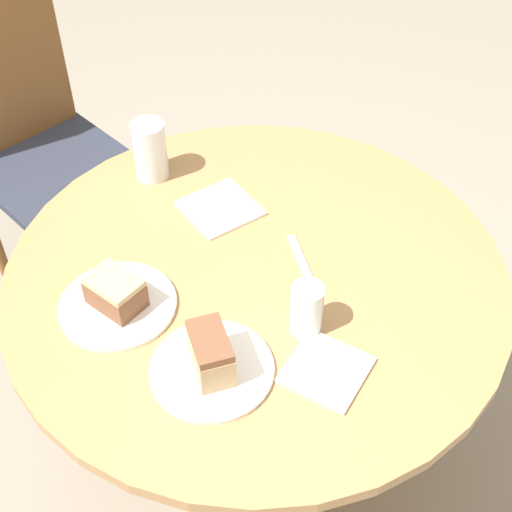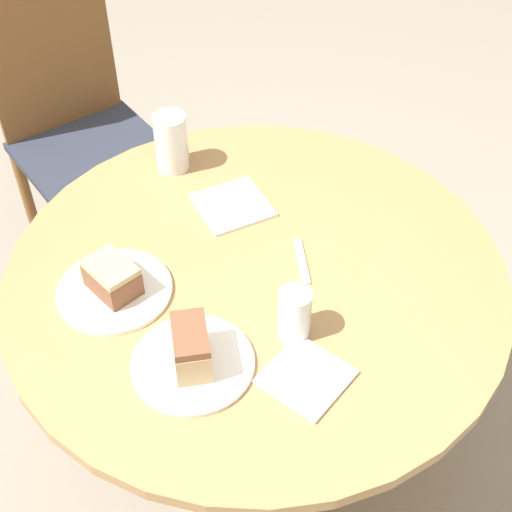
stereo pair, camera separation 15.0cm
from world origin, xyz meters
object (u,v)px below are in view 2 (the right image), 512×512
Objects in this scene: cake_slice_near at (191,347)px; glass_water at (172,145)px; glass_lemonade at (294,316)px; cake_slice_far at (112,277)px; chair at (82,130)px; plate_near at (193,363)px; plate_far at (115,290)px.

glass_water is (0.29, 0.55, 0.01)m from cake_slice_near.
glass_lemonade is 0.78× the size of glass_water.
cake_slice_far is at bearing 96.61° from cake_slice_near.
chair is 8.57× the size of cake_slice_far.
cake_slice_far is at bearing 96.61° from plate_near.
plate_far is 0.39m from glass_lemonade.
chair is 6.81× the size of glass_water.
cake_slice_far is at bearing -110.22° from chair.
cake_slice_far is (-0.31, -0.84, 0.24)m from chair.
cake_slice_near is (-0.28, -1.10, 0.25)m from chair.
glass_water is at bearing 42.04° from cake_slice_far.
cake_slice_near reaches higher than plate_far.
glass_water is at bearing 61.74° from plate_near.
cake_slice_near is at bearing -83.39° from plate_far.
chair is at bearing 75.80° from cake_slice_near.
chair reaches higher than cake_slice_far.
glass_lemonade is (0.23, -0.31, 0.01)m from cake_slice_far.
chair is 0.92m from plate_far.
glass_water reaches higher than cake_slice_near.
chair is 4.27× the size of plate_near.
glass_lemonade is (0.23, -0.31, 0.05)m from plate_far.
cake_slice_far is 0.38m from glass_lemonade.
glass_lemonade is 0.60m from glass_water.
chair reaches higher than glass_lemonade.
cake_slice_near is (0.03, -0.25, 0.05)m from plate_far.
glass_water is at bearing -88.49° from chair.
cake_slice_far is 0.44m from glass_water.
plate_far is (-0.03, 0.25, 0.00)m from plate_near.
plate_near is 0.26m from cake_slice_far.
chair is 0.61m from glass_water.
cake_slice_far is at bearing 127.17° from glass_lemonade.
cake_slice_near reaches higher than plate_near.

